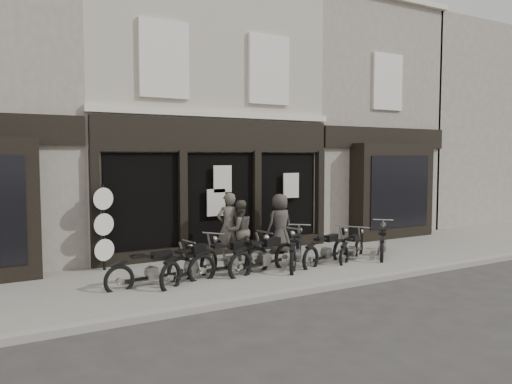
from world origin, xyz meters
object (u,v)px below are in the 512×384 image
motorcycle_5 (327,252)px  man_right (280,223)px  motorcycle_1 (191,267)px  man_centre (239,230)px  advert_sign_post (104,231)px  motorcycle_2 (231,262)px  motorcycle_0 (152,272)px  man_left (228,227)px  motorcycle_4 (296,254)px  motorcycle_3 (264,258)px  motorcycle_7 (382,245)px  motorcycle_6 (352,250)px

motorcycle_5 → man_right: size_ratio=1.19×
motorcycle_1 → man_right: 3.82m
man_centre → advert_sign_post: size_ratio=0.73×
motorcycle_1 → motorcycle_2: (0.99, -0.02, 0.00)m
motorcycle_0 → man_left: 3.02m
motorcycle_0 → motorcycle_5: bearing=-8.3°
motorcycle_4 → man_centre: size_ratio=1.14×
man_left → motorcycle_3: bearing=99.9°
motorcycle_0 → man_right: (4.30, 1.61, 0.57)m
motorcycle_4 → man_left: bearing=79.2°
motorcycle_4 → advert_sign_post: size_ratio=0.83×
motorcycle_2 → man_right: man_right is taller
motorcycle_7 → man_left: size_ratio=0.94×
man_left → man_centre: bearing=154.5°
motorcycle_5 → man_left: bearing=121.5°
motorcycle_6 → motorcycle_4: bearing=145.8°
motorcycle_2 → man_centre: (0.94, 1.36, 0.50)m
motorcycle_4 → advert_sign_post: bearing=106.2°
motorcycle_0 → motorcycle_3: (2.75, -0.10, 0.04)m
motorcycle_4 → man_centre: bearing=75.3°
motorcycle_7 → man_right: man_right is taller
man_right → advert_sign_post: advert_sign_post is taller
motorcycle_3 → advert_sign_post: size_ratio=1.01×
motorcycle_4 → motorcycle_5: bearing=-58.9°
motorcycle_3 → motorcycle_4: size_ratio=1.21×
motorcycle_6 → man_left: (-2.93, 1.54, 0.66)m
motorcycle_5 → motorcycle_1: bearing=157.9°
man_right → advert_sign_post: 4.87m
motorcycle_2 → motorcycle_7: bearing=-6.2°
motorcycle_3 → motorcycle_7: (3.84, -0.01, -0.02)m
man_left → motorcycle_0: bearing=33.1°
motorcycle_0 → motorcycle_6: 5.51m
man_left → motorcycle_6: bearing=155.9°
advert_sign_post → motorcycle_4: bearing=-42.3°
motorcycle_2 → advert_sign_post: advert_sign_post is taller
motorcycle_3 → motorcycle_5: size_ratio=1.10×
motorcycle_0 → motorcycle_4: bearing=-6.5°
motorcycle_2 → motorcycle_6: 3.62m
motorcycle_1 → man_centre: bearing=1.3°
motorcycle_6 → man_right: size_ratio=1.00×
motorcycle_1 → man_left: (1.68, 1.48, 0.60)m
motorcycle_5 → motorcycle_7: size_ratio=1.19×
motorcycle_4 → motorcycle_2: bearing=131.9°
motorcycle_0 → motorcycle_7: 6.59m
motorcycle_4 → man_right: (0.55, 1.61, 0.55)m
motorcycle_6 → motorcycle_7: motorcycle_7 is taller
motorcycle_2 → motorcycle_6: size_ratio=1.32×
motorcycle_0 → man_centre: bearing=18.4°
motorcycle_1 → motorcycle_7: (5.70, -0.08, -0.01)m
motorcycle_3 → man_right: size_ratio=1.31×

